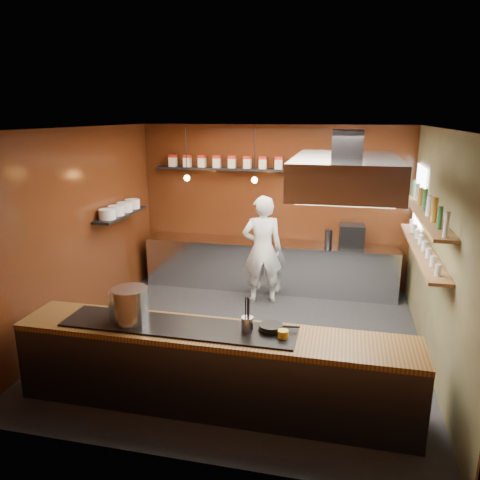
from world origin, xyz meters
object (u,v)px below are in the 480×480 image
(stockpot_small, at_px, (124,305))
(chef, at_px, (262,250))
(extractor_hood, at_px, (346,173))
(espresso_machine, at_px, (352,236))
(stockpot_large, at_px, (130,305))

(stockpot_small, relative_size, chef, 0.19)
(extractor_hood, xyz_separation_m, chef, (-1.32, 1.94, -1.57))
(stockpot_small, distance_m, espresso_machine, 4.45)
(stockpot_small, distance_m, chef, 3.26)
(espresso_machine, xyz_separation_m, chef, (-1.48, -0.59, -0.17))
(espresso_machine, relative_size, chef, 0.22)
(espresso_machine, height_order, chef, chef)
(extractor_hood, height_order, chef, extractor_hood)
(stockpot_large, height_order, espresso_machine, stockpot_large)
(stockpot_large, height_order, stockpot_small, stockpot_large)
(stockpot_small, xyz_separation_m, chef, (1.02, 3.10, -0.17))
(stockpot_large, distance_m, espresso_machine, 4.45)
(extractor_hood, distance_m, espresso_machine, 2.89)
(chef, bearing_deg, espresso_machine, -174.85)
(espresso_machine, bearing_deg, stockpot_small, -126.69)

